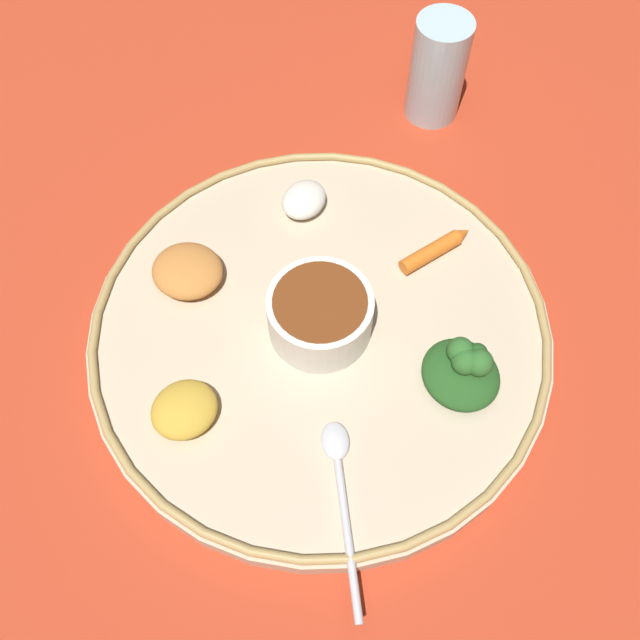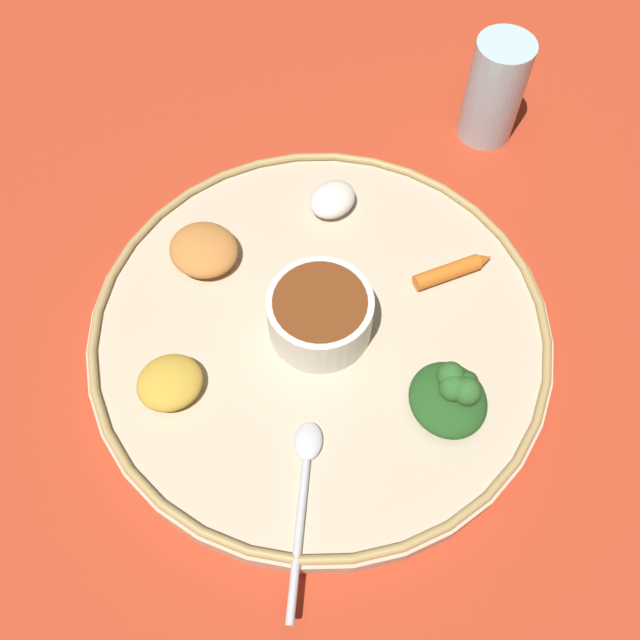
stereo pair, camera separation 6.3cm
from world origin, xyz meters
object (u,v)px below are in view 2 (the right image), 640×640
Objects in this scene: spoon at (304,484)px; greens_pile at (451,395)px; carrot_near_spoon at (453,270)px; drinking_glass at (493,96)px; center_bowl at (320,314)px.

spoon is 0.14m from greens_pile.
carrot_near_spoon is 0.22m from drinking_glass.
spoon is at bearing 169.97° from drinking_glass.
center_bowl is 0.15m from spoon.
carrot_near_spoon is (0.13, 0.02, -0.01)m from greens_pile.
center_bowl reaches higher than carrot_near_spoon.
drinking_glass is (0.31, -0.11, 0.00)m from center_bowl.
greens_pile reaches higher than carrot_near_spoon.
center_bowl reaches higher than spoon.
center_bowl is at bearing 130.35° from carrot_near_spoon.
drinking_glass is (0.46, -0.08, 0.03)m from spoon.
carrot_near_spoon is at bearing 8.80° from greens_pile.
greens_pile is 0.82× the size of drinking_glass.
greens_pile is (-0.04, -0.13, -0.01)m from center_bowl.
drinking_glass is at bearing 3.26° from greens_pile.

